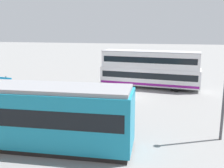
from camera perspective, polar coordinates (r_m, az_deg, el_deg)
name	(u,v)px	position (r m, az deg, el deg)	size (l,w,h in m)	color
ground_plane	(123,95)	(25.03, 2.42, -2.41)	(160.00, 160.00, 0.00)	gray
double_decker_bus	(150,69)	(27.99, 8.32, 3.26)	(10.65, 3.71, 3.95)	white
tram_yellow	(13,113)	(15.26, -20.94, -6.07)	(13.21, 3.07, 3.40)	teal
pedestrian_near_railing	(64,99)	(20.03, -10.43, -3.33)	(0.42, 0.42, 1.77)	#33384C
pedestrian_crossing	(120,105)	(18.81, 1.83, -4.58)	(0.44, 0.44, 1.57)	#4C3F2D
pedestrian_railing	(42,98)	(21.76, -15.07, -3.09)	(7.74, 1.12, 1.08)	gray
info_sign	(6,84)	(24.17, -22.18, 0.04)	(1.28, 0.30, 2.27)	slate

